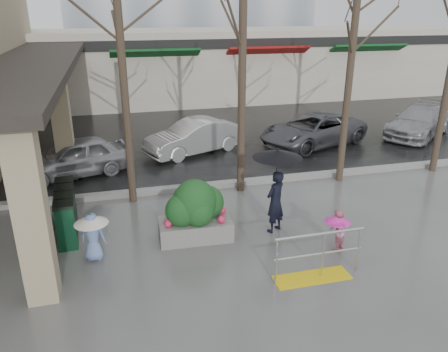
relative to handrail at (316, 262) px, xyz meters
name	(u,v)px	position (x,y,z in m)	size (l,w,h in m)	color
ground	(235,256)	(-1.36, 1.20, -0.38)	(120.00, 120.00, 0.00)	#51514F
street_asphalt	(146,89)	(-1.36, 23.20, -0.37)	(120.00, 36.00, 0.01)	black
curb	(199,187)	(-1.36, 5.20, -0.30)	(120.00, 0.30, 0.15)	gray
canopy_slab	(31,57)	(-6.16, 9.20, 3.25)	(2.80, 18.00, 0.25)	#2D2823
pillar_front	(31,214)	(-5.26, 0.70, 1.37)	(0.55, 0.55, 3.50)	tan
pillar_back	(62,125)	(-5.26, 7.20, 1.37)	(0.55, 0.55, 3.50)	tan
storefront_row	(185,65)	(0.64, 19.17, 1.64)	(34.00, 6.74, 4.00)	beige
handrail	(316,262)	(0.00, 0.00, 0.00)	(1.90, 0.50, 1.03)	yellow
tree_west	(118,11)	(-3.36, 4.80, 4.71)	(3.20, 3.20, 6.80)	#382B21
tree_midwest	(243,5)	(-0.16, 4.80, 4.86)	(3.20, 3.20, 7.00)	#382B21
tree_mideast	(355,19)	(3.14, 4.80, 4.48)	(3.20, 3.20, 6.50)	#382B21
woman	(276,182)	(-0.09, 2.11, 0.93)	(1.19, 1.19, 2.14)	black
child_pink	(337,227)	(0.92, 0.90, 0.19)	(0.60, 0.58, 0.98)	pink
child_blue	(92,231)	(-4.36, 1.86, 0.31)	(0.73, 0.73, 1.10)	#728CCB
planter	(195,211)	(-2.04, 2.24, 0.34)	(1.74, 1.01, 1.49)	#65625E
news_boxes	(66,211)	(-5.01, 3.31, 0.18)	(0.57, 2.01, 1.11)	#0B341D
car_a	(74,157)	(-5.06, 7.33, 0.25)	(1.49, 3.70, 1.26)	#A1A0A5
car_b	(194,137)	(-0.81, 8.73, 0.25)	(1.33, 3.82, 1.26)	silver
car_c	(313,130)	(3.95, 8.54, 0.25)	(2.09, 4.53, 1.26)	#515258
car_d	(419,121)	(8.98, 8.70, 0.25)	(1.77, 4.34, 1.26)	#9E9EA3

